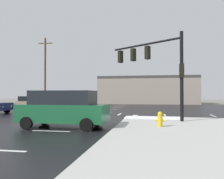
% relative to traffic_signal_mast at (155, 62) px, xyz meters
% --- Properties ---
extents(ground_plane, '(120.00, 120.00, 0.00)m').
position_rel_traffic_signal_mast_xyz_m(ground_plane, '(-5.16, 4.39, -4.13)').
color(ground_plane, slate).
extents(road_asphalt, '(44.00, 44.00, 0.02)m').
position_rel_traffic_signal_mast_xyz_m(road_asphalt, '(-5.16, 4.39, -4.12)').
color(road_asphalt, black).
rests_on(road_asphalt, ground_plane).
extents(snow_strip_curbside, '(4.00, 1.60, 0.06)m').
position_rel_traffic_signal_mast_xyz_m(snow_strip_curbside, '(-0.16, 0.39, -3.96)').
color(snow_strip_curbside, white).
rests_on(snow_strip_curbside, sidewalk_corner).
extents(lane_markings, '(36.15, 36.15, 0.01)m').
position_rel_traffic_signal_mast_xyz_m(lane_markings, '(-3.96, 3.02, -4.11)').
color(lane_markings, silver).
rests_on(lane_markings, road_asphalt).
extents(traffic_signal_mast, '(5.03, 3.67, 5.73)m').
position_rel_traffic_signal_mast_xyz_m(traffic_signal_mast, '(0.00, 0.00, 0.00)').
color(traffic_signal_mast, black).
rests_on(traffic_signal_mast, sidewalk_corner).
extents(fire_hydrant, '(0.48, 0.26, 0.79)m').
position_rel_traffic_signal_mast_xyz_m(fire_hydrant, '(0.19, -3.92, -3.59)').
color(fire_hydrant, gold).
rests_on(fire_hydrant, sidewalk_corner).
extents(strip_building_background, '(18.05, 8.00, 5.12)m').
position_rel_traffic_signal_mast_xyz_m(strip_building_background, '(-1.16, 28.71, -1.57)').
color(strip_building_background, gray).
rests_on(strip_building_background, ground_plane).
extents(sedan_tan, '(2.37, 4.66, 1.58)m').
position_rel_traffic_signal_mast_xyz_m(sedan_tan, '(-14.46, 9.19, -3.28)').
color(sedan_tan, tan).
rests_on(sedan_tan, road_asphalt).
extents(sedan_silver, '(4.62, 2.23, 1.58)m').
position_rel_traffic_signal_mast_xyz_m(sedan_silver, '(-10.19, 8.32, -3.28)').
color(sedan_silver, '#B7BABF').
rests_on(sedan_silver, road_asphalt).
extents(suv_green, '(4.89, 2.29, 2.03)m').
position_rel_traffic_signal_mast_xyz_m(suv_green, '(-5.01, -4.38, -3.04)').
color(suv_green, '#195933').
rests_on(suv_green, road_asphalt).
extents(sedan_grey, '(4.58, 2.12, 1.58)m').
position_rel_traffic_signal_mast_xyz_m(sedan_grey, '(-11.79, 15.41, -3.28)').
color(sedan_grey, slate).
rests_on(sedan_grey, road_asphalt).
extents(utility_pole_distant, '(2.20, 0.28, 10.24)m').
position_rel_traffic_signal_mast_xyz_m(utility_pole_distant, '(-16.03, 15.92, 1.21)').
color(utility_pole_distant, brown).
rests_on(utility_pole_distant, ground_plane).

